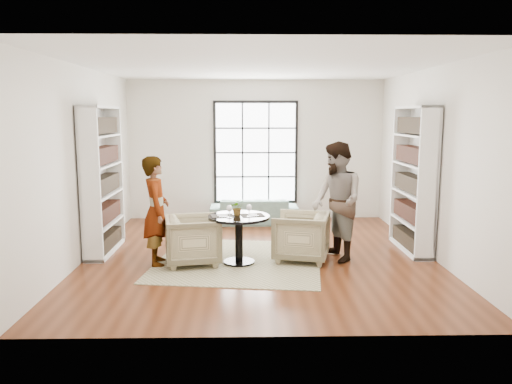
{
  "coord_description": "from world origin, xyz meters",
  "views": [
    {
      "loc": [
        -0.22,
        -7.83,
        2.26
      ],
      "look_at": [
        -0.05,
        0.4,
        0.98
      ],
      "focal_mm": 35.0,
      "sensor_mm": 36.0,
      "label": 1
    }
  ],
  "objects_px": {
    "armchair_right": "(301,237)",
    "wine_glass_right": "(249,208)",
    "sofa": "(254,211)",
    "flower_centerpiece": "(237,208)",
    "armchair_left": "(193,240)",
    "pedestal_table": "(239,229)",
    "wine_glass_left": "(229,209)",
    "person_right": "(337,202)",
    "person_left": "(156,211)"
  },
  "relations": [
    {
      "from": "pedestal_table",
      "to": "person_left",
      "type": "relative_size",
      "value": 0.57
    },
    {
      "from": "sofa",
      "to": "flower_centerpiece",
      "type": "relative_size",
      "value": 7.83
    },
    {
      "from": "flower_centerpiece",
      "to": "sofa",
      "type": "bearing_deg",
      "value": 84.01
    },
    {
      "from": "sofa",
      "to": "wine_glass_left",
      "type": "distance_m",
      "value": 3.14
    },
    {
      "from": "person_right",
      "to": "flower_centerpiece",
      "type": "height_order",
      "value": "person_right"
    },
    {
      "from": "sofa",
      "to": "armchair_right",
      "type": "relative_size",
      "value": 2.19
    },
    {
      "from": "pedestal_table",
      "to": "person_left",
      "type": "distance_m",
      "value": 1.28
    },
    {
      "from": "pedestal_table",
      "to": "armchair_right",
      "type": "bearing_deg",
      "value": 9.46
    },
    {
      "from": "armchair_right",
      "to": "person_right",
      "type": "distance_m",
      "value": 0.78
    },
    {
      "from": "person_right",
      "to": "wine_glass_left",
      "type": "bearing_deg",
      "value": -94.49
    },
    {
      "from": "person_right",
      "to": "flower_centerpiece",
      "type": "distance_m",
      "value": 1.54
    },
    {
      "from": "armchair_right",
      "to": "wine_glass_right",
      "type": "xyz_separation_m",
      "value": [
        -0.81,
        -0.26,
        0.51
      ]
    },
    {
      "from": "armchair_left",
      "to": "person_left",
      "type": "relative_size",
      "value": 0.5
    },
    {
      "from": "wine_glass_left",
      "to": "wine_glass_right",
      "type": "relative_size",
      "value": 1.02
    },
    {
      "from": "flower_centerpiece",
      "to": "armchair_right",
      "type": "bearing_deg",
      "value": 6.39
    },
    {
      "from": "armchair_left",
      "to": "pedestal_table",
      "type": "bearing_deg",
      "value": -100.32
    },
    {
      "from": "pedestal_table",
      "to": "person_right",
      "type": "distance_m",
      "value": 1.57
    },
    {
      "from": "pedestal_table",
      "to": "armchair_right",
      "type": "distance_m",
      "value": 0.99
    },
    {
      "from": "person_right",
      "to": "wine_glass_left",
      "type": "distance_m",
      "value": 1.69
    },
    {
      "from": "pedestal_table",
      "to": "wine_glass_right",
      "type": "height_order",
      "value": "wine_glass_right"
    },
    {
      "from": "pedestal_table",
      "to": "armchair_right",
      "type": "relative_size",
      "value": 1.13
    },
    {
      "from": "pedestal_table",
      "to": "armchair_left",
      "type": "bearing_deg",
      "value": -179.45
    },
    {
      "from": "pedestal_table",
      "to": "armchair_right",
      "type": "height_order",
      "value": "armchair_right"
    },
    {
      "from": "armchair_left",
      "to": "wine_glass_right",
      "type": "relative_size",
      "value": 4.28
    },
    {
      "from": "armchair_right",
      "to": "wine_glass_right",
      "type": "height_order",
      "value": "wine_glass_right"
    },
    {
      "from": "pedestal_table",
      "to": "armchair_right",
      "type": "xyz_separation_m",
      "value": [
        0.96,
        0.16,
        -0.16
      ]
    },
    {
      "from": "flower_centerpiece",
      "to": "person_left",
      "type": "bearing_deg",
      "value": -177.33
    },
    {
      "from": "person_right",
      "to": "wine_glass_right",
      "type": "bearing_deg",
      "value": -95.12
    },
    {
      "from": "wine_glass_left",
      "to": "armchair_left",
      "type": "bearing_deg",
      "value": 163.01
    },
    {
      "from": "armchair_right",
      "to": "flower_centerpiece",
      "type": "xyz_separation_m",
      "value": [
        -0.99,
        -0.11,
        0.49
      ]
    },
    {
      "from": "armchair_left",
      "to": "armchair_right",
      "type": "xyz_separation_m",
      "value": [
        1.66,
        0.17,
        0.01
      ]
    },
    {
      "from": "person_left",
      "to": "person_right",
      "type": "relative_size",
      "value": 0.89
    },
    {
      "from": "pedestal_table",
      "to": "flower_centerpiece",
      "type": "distance_m",
      "value": 0.33
    },
    {
      "from": "pedestal_table",
      "to": "person_right",
      "type": "bearing_deg",
      "value": 6.06
    },
    {
      "from": "pedestal_table",
      "to": "sofa",
      "type": "relative_size",
      "value": 0.51
    },
    {
      "from": "wine_glass_left",
      "to": "wine_glass_right",
      "type": "height_order",
      "value": "wine_glass_left"
    },
    {
      "from": "person_left",
      "to": "wine_glass_left",
      "type": "distance_m",
      "value": 1.12
    },
    {
      "from": "armchair_right",
      "to": "wine_glass_left",
      "type": "distance_m",
      "value": 1.26
    },
    {
      "from": "flower_centerpiece",
      "to": "pedestal_table",
      "type": "bearing_deg",
      "value": -67.56
    },
    {
      "from": "wine_glass_left",
      "to": "pedestal_table",
      "type": "bearing_deg",
      "value": 52.52
    },
    {
      "from": "armchair_right",
      "to": "wine_glass_right",
      "type": "distance_m",
      "value": 0.99
    },
    {
      "from": "flower_centerpiece",
      "to": "wine_glass_left",
      "type": "bearing_deg",
      "value": -116.82
    },
    {
      "from": "sofa",
      "to": "wine_glass_left",
      "type": "xyz_separation_m",
      "value": [
        -0.41,
        -3.05,
        0.62
      ]
    },
    {
      "from": "sofa",
      "to": "person_left",
      "type": "distance_m",
      "value": 3.31
    },
    {
      "from": "pedestal_table",
      "to": "wine_glass_left",
      "type": "distance_m",
      "value": 0.41
    },
    {
      "from": "sofa",
      "to": "wine_glass_left",
      "type": "bearing_deg",
      "value": 81.44
    },
    {
      "from": "wine_glass_right",
      "to": "armchair_left",
      "type": "bearing_deg",
      "value": 173.59
    },
    {
      "from": "sofa",
      "to": "armchair_right",
      "type": "bearing_deg",
      "value": 103.35
    },
    {
      "from": "pedestal_table",
      "to": "sofa",
      "type": "bearing_deg",
      "value": 84.52
    },
    {
      "from": "sofa",
      "to": "pedestal_table",
      "type": "bearing_deg",
      "value": 83.64
    }
  ]
}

